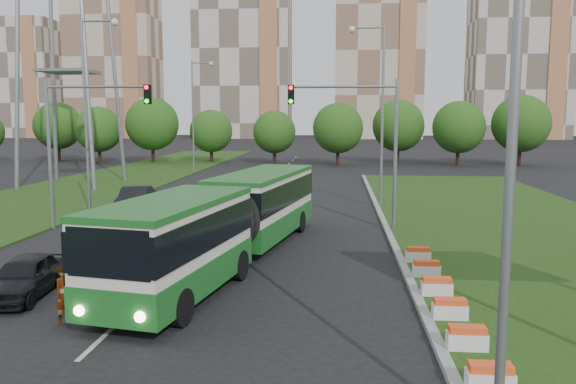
# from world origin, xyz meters

# --- Properties ---
(ground) EXTENTS (360.00, 360.00, 0.00)m
(ground) POSITION_xyz_m (0.00, 0.00, 0.00)
(ground) COLOR black
(ground) RESTS_ON ground
(grass_median) EXTENTS (14.00, 60.00, 0.15)m
(grass_median) POSITION_xyz_m (13.00, 8.00, 0.07)
(grass_median) COLOR #1E4012
(grass_median) RESTS_ON ground
(median_kerb) EXTENTS (0.30, 60.00, 0.18)m
(median_kerb) POSITION_xyz_m (6.05, 8.00, 0.09)
(median_kerb) COLOR gray
(median_kerb) RESTS_ON ground
(left_verge) EXTENTS (12.00, 110.00, 0.10)m
(left_verge) POSITION_xyz_m (-18.00, 25.00, 0.05)
(left_verge) COLOR #1E4012
(left_verge) RESTS_ON ground
(lane_markings) EXTENTS (0.20, 100.00, 0.01)m
(lane_markings) POSITION_xyz_m (-3.00, 20.00, 0.00)
(lane_markings) COLOR #B2B2AB
(lane_markings) RESTS_ON ground
(flower_planters) EXTENTS (1.10, 11.50, 0.60)m
(flower_planters) POSITION_xyz_m (6.70, -2.50, 0.45)
(flower_planters) COLOR white
(flower_planters) RESTS_ON grass_median
(traffic_mast_median) EXTENTS (5.76, 0.32, 8.00)m
(traffic_mast_median) POSITION_xyz_m (4.78, 10.00, 5.35)
(traffic_mast_median) COLOR gray
(traffic_mast_median) RESTS_ON ground
(traffic_mast_left) EXTENTS (5.76, 0.32, 8.00)m
(traffic_mast_left) POSITION_xyz_m (-10.38, 9.00, 5.35)
(traffic_mast_left) COLOR gray
(traffic_mast_left) RESTS_ON ground
(street_lamps) EXTENTS (36.00, 60.00, 12.00)m
(street_lamps) POSITION_xyz_m (-3.00, 10.00, 6.00)
(street_lamps) COLOR gray
(street_lamps) RESTS_ON ground
(tree_line) EXTENTS (120.00, 8.00, 9.00)m
(tree_line) POSITION_xyz_m (10.00, 55.00, 4.50)
(tree_line) COLOR #214913
(tree_line) RESTS_ON ground
(apartment_tower_west) EXTENTS (26.00, 15.00, 48.00)m
(apartment_tower_west) POSITION_xyz_m (-65.00, 150.00, 24.00)
(apartment_tower_west) COLOR beige
(apartment_tower_west) RESTS_ON ground
(apartment_tower_cwest) EXTENTS (28.00, 15.00, 52.00)m
(apartment_tower_cwest) POSITION_xyz_m (-25.00, 150.00, 26.00)
(apartment_tower_cwest) COLOR beige
(apartment_tower_cwest) RESTS_ON ground
(apartment_tower_ceast) EXTENTS (25.00, 15.00, 50.00)m
(apartment_tower_ceast) POSITION_xyz_m (15.00, 150.00, 25.00)
(apartment_tower_ceast) COLOR beige
(apartment_tower_ceast) RESTS_ON ground
(apartment_tower_east) EXTENTS (27.00, 15.00, 47.00)m
(apartment_tower_east) POSITION_xyz_m (55.00, 150.00, 23.50)
(apartment_tower_east) COLOR beige
(apartment_tower_east) RESTS_ON ground
(midrise_west) EXTENTS (22.00, 14.00, 36.00)m
(midrise_west) POSITION_xyz_m (-95.00, 150.00, 18.00)
(midrise_west) COLOR beige
(midrise_west) RESTS_ON ground
(articulated_bus) EXTENTS (2.78, 17.84, 2.94)m
(articulated_bus) POSITION_xyz_m (-1.15, 2.90, 1.80)
(articulated_bus) COLOR silver
(articulated_bus) RESTS_ON ground
(car_left_near) EXTENTS (2.06, 4.25, 1.40)m
(car_left_near) POSITION_xyz_m (-7.08, -2.32, 0.70)
(car_left_near) COLOR black
(car_left_near) RESTS_ON ground
(car_left_far) EXTENTS (2.36, 5.05, 1.60)m
(car_left_far) POSITION_xyz_m (-9.55, 14.87, 0.80)
(car_left_far) COLOR black
(car_left_far) RESTS_ON ground
(pedestrian) EXTENTS (0.60, 0.73, 1.72)m
(pedestrian) POSITION_xyz_m (-4.53, -4.60, 0.86)
(pedestrian) COLOR gray
(pedestrian) RESTS_ON ground
(shopping_trolley) EXTENTS (0.31, 0.33, 0.54)m
(shopping_trolley) POSITION_xyz_m (-3.00, -4.43, 0.27)
(shopping_trolley) COLOR orange
(shopping_trolley) RESTS_ON ground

